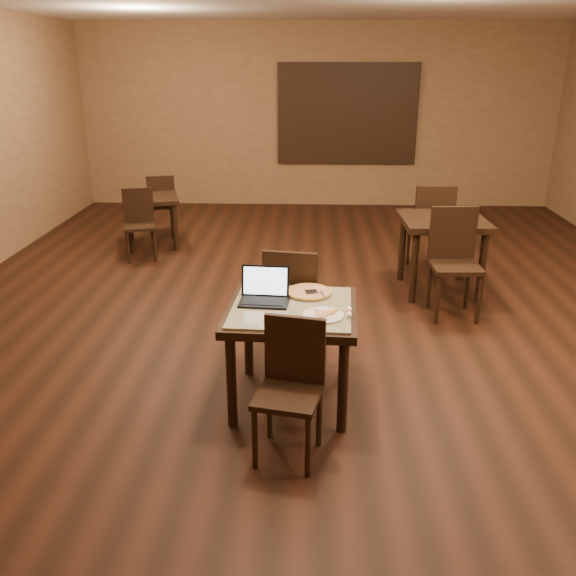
{
  "coord_description": "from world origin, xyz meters",
  "views": [
    {
      "loc": [
        -0.09,
        -5.64,
        2.41
      ],
      "look_at": [
        -0.25,
        -1.49,
        0.85
      ],
      "focal_mm": 38.0,
      "sensor_mm": 36.0,
      "label": 1
    }
  ],
  "objects_px": {
    "tiled_table": "(292,319)",
    "other_table_b": "(151,205)",
    "other_table_a": "(442,231)",
    "laptop": "(265,292)",
    "pizza_pan": "(309,294)",
    "other_table_b_chair_near": "(139,220)",
    "chair_main_near": "(291,380)",
    "chair_main_far": "(292,300)",
    "other_table_a_chair_far": "(432,224)",
    "other_table_b_chair_far": "(162,202)",
    "other_table_a_chair_near": "(454,256)"
  },
  "relations": [
    {
      "from": "laptop",
      "to": "other_table_b_chair_far",
      "type": "height_order",
      "value": "laptop"
    },
    {
      "from": "laptop",
      "to": "other_table_b_chair_far",
      "type": "relative_size",
      "value": 0.42
    },
    {
      "from": "chair_main_far",
      "to": "other_table_b",
      "type": "xyz_separation_m",
      "value": [
        -2.02,
        3.37,
        -0.0
      ]
    },
    {
      "from": "other_table_a_chair_far",
      "to": "other_table_b",
      "type": "height_order",
      "value": "other_table_a_chair_far"
    },
    {
      "from": "chair_main_far",
      "to": "other_table_a",
      "type": "xyz_separation_m",
      "value": [
        1.56,
        1.77,
        0.12
      ]
    },
    {
      "from": "pizza_pan",
      "to": "laptop",
      "type": "bearing_deg",
      "value": -157.28
    },
    {
      "from": "pizza_pan",
      "to": "other_table_a_chair_far",
      "type": "xyz_separation_m",
      "value": [
        1.43,
        2.77,
        -0.16
      ]
    },
    {
      "from": "other_table_a",
      "to": "tiled_table",
      "type": "bearing_deg",
      "value": -125.06
    },
    {
      "from": "chair_main_far",
      "to": "other_table_b_chair_far",
      "type": "distance_m",
      "value": 4.38
    },
    {
      "from": "tiled_table",
      "to": "other_table_a",
      "type": "distance_m",
      "value": 2.84
    },
    {
      "from": "other_table_a_chair_far",
      "to": "other_table_b_chair_near",
      "type": "distance_m",
      "value": 3.63
    },
    {
      "from": "chair_main_near",
      "to": "chair_main_far",
      "type": "relative_size",
      "value": 0.9
    },
    {
      "from": "tiled_table",
      "to": "other_table_b_chair_near",
      "type": "relative_size",
      "value": 1.09
    },
    {
      "from": "other_table_a",
      "to": "other_table_b_chair_far",
      "type": "distance_m",
      "value": 4.15
    },
    {
      "from": "pizza_pan",
      "to": "other_table_a_chair_far",
      "type": "bearing_deg",
      "value": 62.72
    },
    {
      "from": "laptop",
      "to": "chair_main_near",
      "type": "bearing_deg",
      "value": -69.08
    },
    {
      "from": "other_table_a",
      "to": "laptop",
      "type": "bearing_deg",
      "value": -129.57
    },
    {
      "from": "chair_main_far",
      "to": "other_table_b_chair_near",
      "type": "relative_size",
      "value": 1.14
    },
    {
      "from": "chair_main_near",
      "to": "pizza_pan",
      "type": "xyz_separation_m",
      "value": [
        0.1,
        0.86,
        0.25
      ]
    },
    {
      "from": "other_table_a_chair_near",
      "to": "other_table_a_chair_far",
      "type": "xyz_separation_m",
      "value": [
        0.01,
        1.24,
        0.0
      ]
    },
    {
      "from": "other_table_a_chair_far",
      "to": "other_table_a_chair_near",
      "type": "bearing_deg",
      "value": 87.53
    },
    {
      "from": "chair_main_near",
      "to": "other_table_a_chair_far",
      "type": "height_order",
      "value": "other_table_a_chair_far"
    },
    {
      "from": "chair_main_near",
      "to": "other_table_a",
      "type": "height_order",
      "value": "chair_main_near"
    },
    {
      "from": "chair_main_far",
      "to": "other_table_b",
      "type": "bearing_deg",
      "value": -49.58
    },
    {
      "from": "chair_main_far",
      "to": "other_table_a_chair_far",
      "type": "bearing_deg",
      "value": -113.61
    },
    {
      "from": "tiled_table",
      "to": "pizza_pan",
      "type": "xyz_separation_m",
      "value": [
        0.12,
        0.24,
        0.11
      ]
    },
    {
      "from": "laptop",
      "to": "other_table_a_chair_near",
      "type": "relative_size",
      "value": 0.35
    },
    {
      "from": "other_table_b",
      "to": "laptop",
      "type": "bearing_deg",
      "value": -80.28
    },
    {
      "from": "other_table_a_chair_far",
      "to": "chair_main_far",
      "type": "bearing_deg",
      "value": 54.74
    },
    {
      "from": "laptop",
      "to": "other_table_b",
      "type": "xyz_separation_m",
      "value": [
        -1.84,
        3.88,
        -0.26
      ]
    },
    {
      "from": "chair_main_far",
      "to": "laptop",
      "type": "xyz_separation_m",
      "value": [
        -0.19,
        -0.51,
        0.26
      ]
    },
    {
      "from": "pizza_pan",
      "to": "tiled_table",
      "type": "bearing_deg",
      "value": -116.57
    },
    {
      "from": "chair_main_near",
      "to": "pizza_pan",
      "type": "bearing_deg",
      "value": 95.39
    },
    {
      "from": "other_table_a_chair_near",
      "to": "other_table_a",
      "type": "bearing_deg",
      "value": 87.53
    },
    {
      "from": "chair_main_near",
      "to": "other_table_b_chair_far",
      "type": "bearing_deg",
      "value": 123.83
    },
    {
      "from": "other_table_b_chair_far",
      "to": "pizza_pan",
      "type": "bearing_deg",
      "value": 101.0
    },
    {
      "from": "other_table_b",
      "to": "other_table_b_chair_near",
      "type": "height_order",
      "value": "other_table_b_chair_near"
    },
    {
      "from": "tiled_table",
      "to": "other_table_b",
      "type": "bearing_deg",
      "value": 120.14
    },
    {
      "from": "laptop",
      "to": "other_table_a",
      "type": "xyz_separation_m",
      "value": [
        1.74,
        2.28,
        -0.14
      ]
    },
    {
      "from": "other_table_b_chair_near",
      "to": "other_table_b",
      "type": "bearing_deg",
      "value": 72.1
    },
    {
      "from": "pizza_pan",
      "to": "other_table_b_chair_near",
      "type": "bearing_deg",
      "value": 123.98
    },
    {
      "from": "pizza_pan",
      "to": "other_table_a_chair_far",
      "type": "distance_m",
      "value": 3.12
    },
    {
      "from": "laptop",
      "to": "pizza_pan",
      "type": "xyz_separation_m",
      "value": [
        0.32,
        0.13,
        -0.06
      ]
    },
    {
      "from": "chair_main_near",
      "to": "chair_main_far",
      "type": "bearing_deg",
      "value": 103.68
    },
    {
      "from": "tiled_table",
      "to": "other_table_a_chair_far",
      "type": "bearing_deg",
      "value": 65.88
    },
    {
      "from": "other_table_a_chair_near",
      "to": "chair_main_near",
      "type": "bearing_deg",
      "value": -124.7
    },
    {
      "from": "other_table_a",
      "to": "other_table_b_chair_near",
      "type": "distance_m",
      "value": 3.76
    },
    {
      "from": "pizza_pan",
      "to": "other_table_a",
      "type": "xyz_separation_m",
      "value": [
        1.42,
        2.14,
        -0.08
      ]
    },
    {
      "from": "laptop",
      "to": "other_table_b_chair_near",
      "type": "distance_m",
      "value": 3.86
    },
    {
      "from": "other_table_a_chair_far",
      "to": "other_table_b_chair_near",
      "type": "height_order",
      "value": "other_table_a_chair_far"
    }
  ]
}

